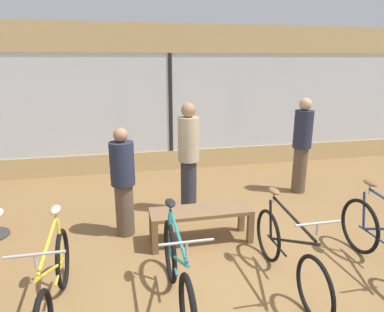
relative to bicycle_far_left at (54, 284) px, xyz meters
The scene contains 9 objects.
ground_plane 1.90m from the bicycle_far_left, 10.28° to the left, with size 24.00×24.00×0.00m, color olive.
shop_back_wall 4.99m from the bicycle_far_left, 67.71° to the left, with size 12.00×0.08×3.20m.
bicycle_far_left is the anchor object (origin of this frame).
bicycle_left 1.20m from the bicycle_far_left, ahead, with size 0.46×1.76×1.04m.
bicycle_right 2.46m from the bicycle_far_left, ahead, with size 0.46×1.73×1.01m.
display_bench 2.07m from the bicycle_far_left, 33.09° to the left, with size 1.40×0.44×0.48m.
customer_near_rack 4.80m from the bicycle_far_left, 32.59° to the left, with size 0.36×0.36×1.80m.
customer_by_window 2.83m from the bicycle_far_left, 50.33° to the left, with size 0.48×0.48×1.83m.
customer_mid_floor 1.78m from the bicycle_far_left, 65.71° to the left, with size 0.44×0.44×1.58m.
Camera 1 is at (-1.12, -3.39, 2.47)m, focal length 32.00 mm.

